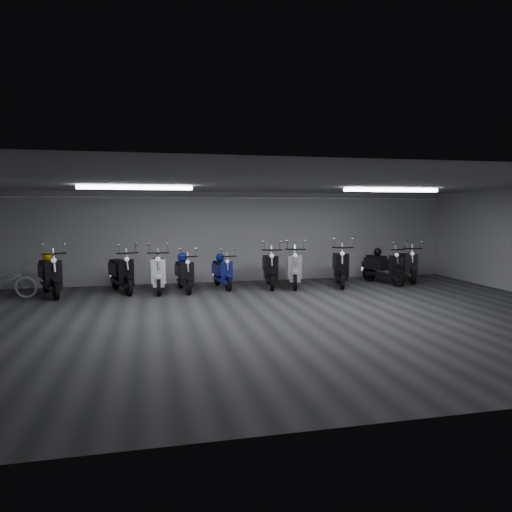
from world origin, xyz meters
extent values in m
cube|color=#313133|center=(0.00, 0.00, -0.01)|extent=(14.00, 10.00, 0.01)
cube|color=gray|center=(0.00, 0.00, 2.80)|extent=(14.00, 10.00, 0.01)
cube|color=#A8A8AB|center=(0.00, 5.00, 1.40)|extent=(14.00, 0.01, 2.80)
cube|color=#A8A8AB|center=(0.00, -5.00, 1.40)|extent=(14.00, 0.01, 2.80)
cube|color=white|center=(-3.00, 1.00, 2.74)|extent=(2.40, 0.18, 0.08)
cube|color=white|center=(3.00, 1.00, 2.74)|extent=(2.40, 0.18, 0.08)
cylinder|color=white|center=(0.00, 4.92, 2.62)|extent=(13.60, 0.05, 0.05)
imported|color=white|center=(-6.41, 3.52, 0.54)|extent=(1.73, 0.82, 1.07)
sphere|color=black|center=(4.09, 3.73, 0.96)|extent=(0.24, 0.24, 0.24)
sphere|color=yellow|center=(-5.41, 3.83, 1.02)|extent=(0.24, 0.24, 0.24)
sphere|color=#0E259E|center=(-0.76, 4.01, 0.87)|extent=(0.25, 0.25, 0.25)
sphere|color=#0D1F99|center=(-1.86, 3.73, 0.93)|extent=(0.28, 0.28, 0.28)
camera|label=1|loc=(-2.70, -9.39, 2.30)|focal=32.73mm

